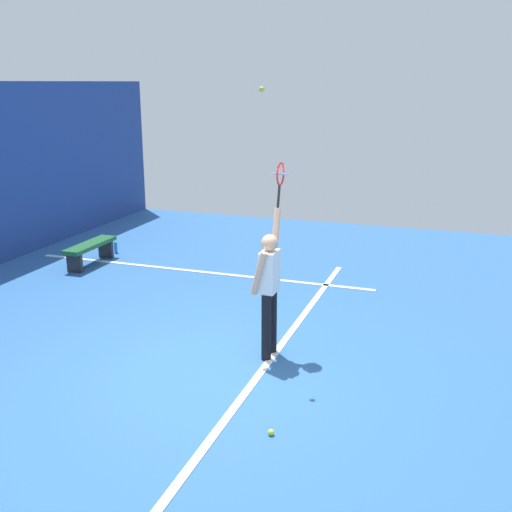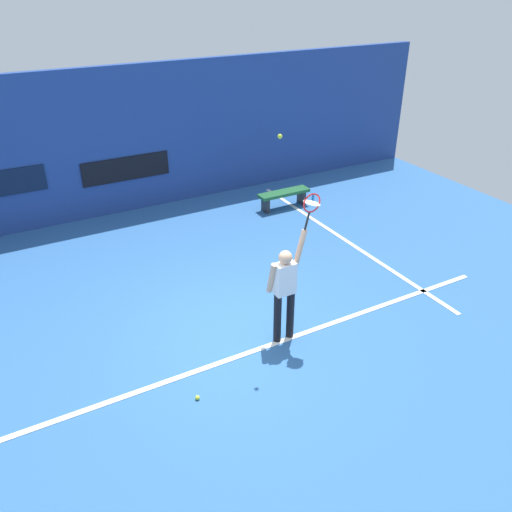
{
  "view_description": "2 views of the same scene",
  "coord_description": "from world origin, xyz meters",
  "px_view_note": "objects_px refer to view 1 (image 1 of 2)",
  "views": [
    {
      "loc": [
        -6.61,
        -2.88,
        3.57
      ],
      "look_at": [
        0.8,
        -0.3,
        1.34
      ],
      "focal_mm": 43.11,
      "sensor_mm": 36.0,
      "label": 1
    },
    {
      "loc": [
        -3.19,
        -6.56,
        5.54
      ],
      "look_at": [
        0.43,
        0.02,
        1.39
      ],
      "focal_mm": 36.78,
      "sensor_mm": 36.0,
      "label": 2
    }
  ],
  "objects_px": {
    "tennis_player": "(269,285)",
    "water_bottle": "(116,248)",
    "tennis_ball": "(262,89)",
    "tennis_racket": "(280,177)",
    "spare_ball": "(271,432)",
    "court_bench": "(90,248)"
  },
  "relations": [
    {
      "from": "tennis_ball",
      "to": "spare_ball",
      "type": "relative_size",
      "value": 1.0
    },
    {
      "from": "tennis_ball",
      "to": "spare_ball",
      "type": "bearing_deg",
      "value": -158.03
    },
    {
      "from": "tennis_player",
      "to": "spare_ball",
      "type": "distance_m",
      "value": 2.19
    },
    {
      "from": "tennis_player",
      "to": "water_bottle",
      "type": "xyz_separation_m",
      "value": [
        3.85,
        4.74,
        -0.89
      ]
    },
    {
      "from": "tennis_racket",
      "to": "tennis_ball",
      "type": "height_order",
      "value": "tennis_ball"
    },
    {
      "from": "tennis_ball",
      "to": "water_bottle",
      "type": "height_order",
      "value": "tennis_ball"
    },
    {
      "from": "tennis_ball",
      "to": "spare_ball",
      "type": "height_order",
      "value": "tennis_ball"
    },
    {
      "from": "water_bottle",
      "to": "spare_ball",
      "type": "distance_m",
      "value": 7.83
    },
    {
      "from": "tennis_racket",
      "to": "water_bottle",
      "type": "distance_m",
      "value": 6.26
    },
    {
      "from": "tennis_racket",
      "to": "tennis_player",
      "type": "bearing_deg",
      "value": 179.44
    },
    {
      "from": "tennis_ball",
      "to": "water_bottle",
      "type": "bearing_deg",
      "value": 49.72
    },
    {
      "from": "tennis_ball",
      "to": "water_bottle",
      "type": "distance_m",
      "value": 6.98
    },
    {
      "from": "tennis_ball",
      "to": "court_bench",
      "type": "bearing_deg",
      "value": 57.07
    },
    {
      "from": "spare_ball",
      "to": "tennis_ball",
      "type": "bearing_deg",
      "value": 21.97
    },
    {
      "from": "tennis_player",
      "to": "water_bottle",
      "type": "relative_size",
      "value": 8.27
    },
    {
      "from": "tennis_racket",
      "to": "spare_ball",
      "type": "distance_m",
      "value": 3.33
    },
    {
      "from": "water_bottle",
      "to": "spare_ball",
      "type": "relative_size",
      "value": 3.53
    },
    {
      "from": "water_bottle",
      "to": "tennis_racket",
      "type": "bearing_deg",
      "value": -125.75
    },
    {
      "from": "tennis_player",
      "to": "tennis_racket",
      "type": "xyz_separation_m",
      "value": [
        0.43,
        -0.0,
        1.36
      ]
    },
    {
      "from": "tennis_ball",
      "to": "water_bottle",
      "type": "xyz_separation_m",
      "value": [
        3.95,
        4.66,
        -3.37
      ]
    },
    {
      "from": "tennis_player",
      "to": "spare_ball",
      "type": "height_order",
      "value": "tennis_player"
    },
    {
      "from": "court_bench",
      "to": "spare_ball",
      "type": "relative_size",
      "value": 20.59
    }
  ]
}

